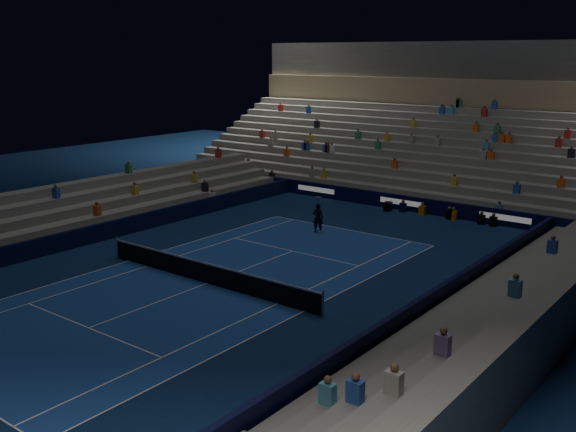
% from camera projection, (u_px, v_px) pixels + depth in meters
% --- Properties ---
extents(ground, '(90.00, 90.00, 0.00)m').
position_uv_depth(ground, '(207.00, 283.00, 30.05)').
color(ground, '#0B1F44').
rests_on(ground, ground).
extents(court_surface, '(10.97, 23.77, 0.01)m').
position_uv_depth(court_surface, '(207.00, 283.00, 30.05)').
color(court_surface, navy).
rests_on(court_surface, ground).
extents(sponsor_barrier_far, '(44.00, 0.25, 1.00)m').
position_uv_depth(sponsor_barrier_far, '(402.00, 203.00, 44.13)').
color(sponsor_barrier_far, black).
rests_on(sponsor_barrier_far, ground).
extents(sponsor_barrier_east, '(0.25, 37.00, 1.00)m').
position_uv_depth(sponsor_barrier_east, '(397.00, 325.00, 24.16)').
color(sponsor_barrier_east, black).
rests_on(sponsor_barrier_east, ground).
extents(sponsor_barrier_west, '(0.25, 37.00, 1.00)m').
position_uv_depth(sponsor_barrier_west, '(79.00, 238.00, 35.70)').
color(sponsor_barrier_west, black).
rests_on(sponsor_barrier_west, ground).
extents(grandstand_main, '(44.00, 15.20, 11.20)m').
position_uv_depth(grandstand_main, '(463.00, 145.00, 50.66)').
color(grandstand_main, slate).
rests_on(grandstand_main, ground).
extents(grandstand_east, '(5.00, 37.00, 2.50)m').
position_uv_depth(grandstand_east, '(490.00, 339.00, 22.00)').
color(grandstand_east, '#63635F').
rests_on(grandstand_east, ground).
extents(grandstand_west, '(5.00, 37.00, 2.50)m').
position_uv_depth(grandstand_west, '(42.00, 221.00, 37.67)').
color(grandstand_west, slate).
rests_on(grandstand_west, ground).
extents(tennis_net, '(12.90, 0.10, 1.10)m').
position_uv_depth(tennis_net, '(207.00, 273.00, 29.93)').
color(tennis_net, '#B2B2B7').
rests_on(tennis_net, ground).
extents(tennis_player, '(0.75, 0.62, 1.75)m').
position_uv_depth(tennis_player, '(318.00, 218.00, 38.45)').
color(tennis_player, black).
rests_on(tennis_player, ground).
extents(broadcast_camera, '(0.53, 0.94, 0.60)m').
position_uv_depth(broadcast_camera, '(388.00, 206.00, 43.90)').
color(broadcast_camera, black).
rests_on(broadcast_camera, ground).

